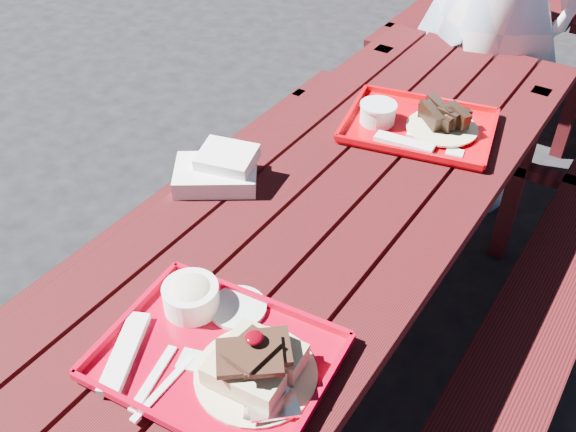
# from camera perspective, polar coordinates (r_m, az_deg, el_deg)

# --- Properties ---
(ground) EXTENTS (60.00, 60.00, 0.00)m
(ground) POSITION_cam_1_polar(r_m,az_deg,el_deg) (2.24, 2.19, -14.35)
(ground) COLOR black
(ground) RESTS_ON ground
(picnic_table_near) EXTENTS (1.41, 2.40, 0.75)m
(picnic_table_near) POSITION_cam_1_polar(r_m,az_deg,el_deg) (1.82, 2.62, -3.84)
(picnic_table_near) COLOR #410C10
(picnic_table_near) RESTS_ON ground
(near_tray) EXTENTS (0.49, 0.40, 0.14)m
(near_tray) POSITION_cam_1_polar(r_m,az_deg,el_deg) (1.33, -5.92, -11.14)
(near_tray) COLOR #AF021D
(near_tray) RESTS_ON picnic_table_near
(far_tray) EXTENTS (0.51, 0.43, 0.08)m
(far_tray) POSITION_cam_1_polar(r_m,az_deg,el_deg) (2.03, 11.36, 8.03)
(far_tray) COLOR #C50009
(far_tray) RESTS_ON picnic_table_near
(white_cloth) EXTENTS (0.27, 0.26, 0.09)m
(white_cloth) POSITION_cam_1_polar(r_m,az_deg,el_deg) (1.77, -6.16, 4.09)
(white_cloth) COLOR white
(white_cloth) RESTS_ON picnic_table_near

